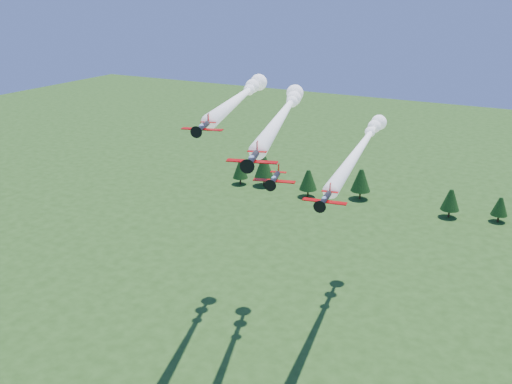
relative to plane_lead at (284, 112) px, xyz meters
The scene contains 5 objects.
plane_lead is the anchor object (origin of this frame).
plane_left 11.89m from the plane_lead, 161.57° to the left, with size 17.49×46.56×3.70m.
plane_right 21.14m from the plane_lead, 57.44° to the left, with size 13.56×60.85×3.70m.
plane_slot 17.46m from the plane_lead, 70.06° to the right, with size 7.07×7.82×2.48m.
treeline 96.90m from the plane_lead, 78.36° to the left, with size 154.95×15.16×12.00m.
Camera 1 is at (38.32, -73.57, 70.30)m, focal length 40.00 mm.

